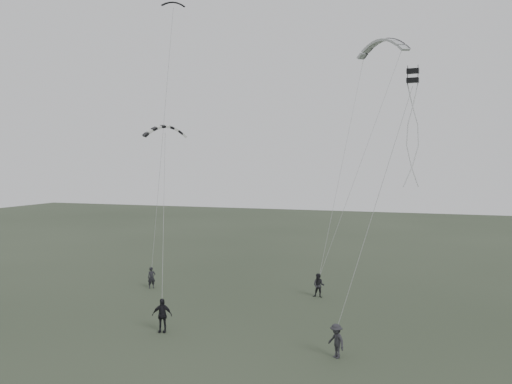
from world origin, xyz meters
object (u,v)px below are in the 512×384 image
(flyer_right, at_px, (319,285))
(kite_pale_large, at_px, (382,40))
(kite_striped, at_px, (165,126))
(flyer_center, at_px, (162,315))
(flyer_left, at_px, (152,278))
(kite_dark_small, at_px, (173,2))
(flyer_far, at_px, (336,341))
(kite_box, at_px, (413,76))

(flyer_right, relative_size, kite_pale_large, 0.40)
(kite_striped, bearing_deg, kite_pale_large, -7.86)
(flyer_center, bearing_deg, flyer_left, 107.44)
(flyer_right, relative_size, kite_dark_small, 0.91)
(flyer_far, height_order, kite_box, kite_box)
(flyer_right, xyz_separation_m, kite_dark_small, (-11.37, 1.82, 19.84))
(flyer_center, height_order, kite_box, kite_box)
(flyer_left, distance_m, flyer_far, 16.69)
(kite_dark_small, xyz_separation_m, kite_pale_large, (14.83, 2.95, -3.21))
(kite_striped, height_order, kite_box, kite_box)
(flyer_far, height_order, kite_striped, kite_striped)
(kite_pale_large, height_order, kite_box, kite_pale_large)
(flyer_left, distance_m, kite_box, 21.81)
(flyer_right, bearing_deg, kite_dark_small, 171.25)
(flyer_left, bearing_deg, kite_dark_small, 41.38)
(flyer_left, bearing_deg, kite_pale_large, -22.36)
(flyer_left, xyz_separation_m, kite_box, (17.36, -5.01, 12.20))
(flyer_right, height_order, flyer_center, flyer_center)
(kite_pale_large, bearing_deg, flyer_right, -96.54)
(flyer_right, xyz_separation_m, kite_striped, (-9.49, -3.02, 10.34))
(flyer_left, height_order, kite_pale_large, kite_pale_large)
(flyer_left, relative_size, kite_dark_small, 0.87)
(flyer_far, relative_size, kite_pale_large, 0.40)
(flyer_center, relative_size, kite_pale_large, 0.45)
(flyer_right, distance_m, kite_dark_small, 22.94)
(kite_striped, distance_m, kite_box, 15.72)
(flyer_left, distance_m, flyer_right, 11.67)
(flyer_center, distance_m, kite_box, 17.36)
(flyer_left, distance_m, flyer_center, 9.50)
(flyer_center, bearing_deg, flyer_right, 39.48)
(flyer_center, height_order, kite_striped, kite_striped)
(flyer_left, relative_size, flyer_right, 0.96)
(flyer_left, height_order, flyer_right, flyer_right)
(kite_pale_large, relative_size, kite_striped, 1.40)
(flyer_center, height_order, flyer_far, flyer_center)
(flyer_right, distance_m, flyer_far, 10.24)
(kite_striped, bearing_deg, flyer_center, -102.28)
(flyer_left, xyz_separation_m, kite_dark_small, (0.23, 3.15, 19.88))
(flyer_right, relative_size, kite_box, 2.30)
(flyer_right, height_order, kite_pale_large, kite_pale_large)
(flyer_center, xyz_separation_m, kite_striped, (-3.12, 6.23, 10.24))
(kite_box, bearing_deg, flyer_center, -162.20)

